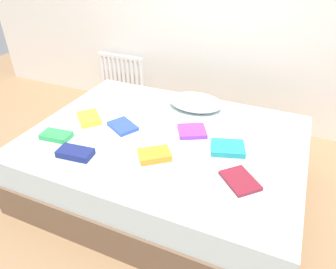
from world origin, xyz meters
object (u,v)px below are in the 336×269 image
Objects in this scene: textbook_orange at (154,155)px; pillow at (196,102)px; textbook_blue at (123,126)px; textbook_purple at (192,131)px; bed at (165,163)px; textbook_green at (56,136)px; textbook_teal at (228,148)px; textbook_yellow at (89,118)px; textbook_navy at (75,153)px; textbook_maroon at (240,180)px; radiator at (121,74)px.

pillow is at bearing 51.16° from textbook_orange.
textbook_blue is 0.53m from textbook_purple.
bed is at bearing -174.24° from textbook_purple.
textbook_green is 0.96× the size of textbook_blue.
textbook_teal is 1.11× the size of textbook_purple.
textbook_yellow is 0.47m from textbook_navy.
pillow is at bearing 170.23° from textbook_maroon.
textbook_orange is (0.39, -0.25, 0.01)m from textbook_blue.
radiator is at bearing 151.09° from textbook_blue.
textbook_maroon is 1.02× the size of textbook_teal.
textbook_yellow is at bearing 108.96° from textbook_navy.
bed is 9.59× the size of textbook_orange.
pillow is at bearing 56.51° from textbook_navy.
radiator is 1.25× the size of pillow.
radiator is 1.80m from textbook_navy.
textbook_teal is at bearing -48.96° from textbook_purple.
textbook_green is (0.39, -1.54, 0.15)m from radiator.
textbook_maroon is at bearing 3.40° from textbook_navy.
textbook_yellow is at bearing -69.84° from radiator.
pillow is 1.09m from textbook_navy.
textbook_navy reaches higher than textbook_blue.
textbook_green is 0.31m from textbook_yellow.
textbook_purple is at bearing -40.63° from radiator.
radiator is 1.32m from textbook_yellow.
radiator is 1.45m from textbook_blue.
textbook_maroon is 1.00× the size of textbook_yellow.
bed is 3.49× the size of radiator.
textbook_purple is at bearing 141.66° from textbook_teal.
textbook_orange is at bearing -52.19° from radiator.
textbook_purple is at bearing 34.56° from textbook_orange.
textbook_maroon is 1.09× the size of textbook_orange.
pillow is at bearing -30.94° from radiator.
textbook_maroon is at bearing -80.04° from textbook_teal.
bed is 8.90× the size of textbook_teal.
radiator is 2.68× the size of textbook_green.
textbook_teal is at bearing -4.84° from textbook_orange.
radiator is at bearing 149.06° from pillow.
textbook_purple is at bearing 37.18° from textbook_navy.
textbook_green is 0.92× the size of textbook_navy.
pillow is 2.14× the size of textbook_green.
textbook_green is 1.23m from textbook_teal.
textbook_purple reaches higher than textbook_blue.
textbook_orange is (0.04, -0.28, 0.28)m from bed.
bed is 8.59× the size of textbook_navy.
textbook_yellow is at bearing -149.27° from textbook_blue.
bed is 9.35× the size of textbook_green.
pillow reaches higher than bed.
textbook_purple is 0.86× the size of textbook_navy.
pillow reaches higher than textbook_purple.
textbook_blue is 0.45m from textbook_navy.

